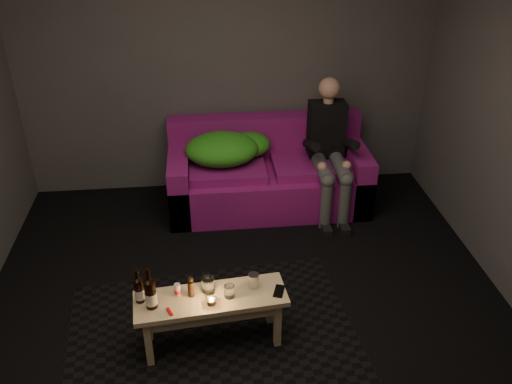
% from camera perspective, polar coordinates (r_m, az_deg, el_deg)
% --- Properties ---
extents(floor, '(4.50, 4.50, 0.00)m').
position_cam_1_polar(floor, '(4.00, -0.55, -14.74)').
color(floor, black).
rests_on(floor, ground).
extents(room, '(4.50, 4.50, 4.50)m').
position_cam_1_polar(room, '(3.51, -1.44, 10.44)').
color(room, silver).
rests_on(room, ground).
extents(rug, '(2.16, 1.66, 0.01)m').
position_cam_1_polar(rug, '(4.00, -4.56, -14.90)').
color(rug, black).
rests_on(rug, floor).
extents(sofa, '(1.90, 0.85, 0.82)m').
position_cam_1_polar(sofa, '(5.32, 1.21, 1.76)').
color(sofa, '#801169').
rests_on(sofa, floor).
extents(green_blanket, '(0.84, 0.57, 0.28)m').
position_cam_1_polar(green_blanket, '(5.14, -3.15, 4.62)').
color(green_blanket, '#288217').
rests_on(green_blanket, sofa).
extents(person, '(0.34, 0.79, 1.27)m').
position_cam_1_polar(person, '(5.12, 7.72, 4.79)').
color(person, black).
rests_on(person, sofa).
extents(coffee_table, '(1.04, 0.42, 0.42)m').
position_cam_1_polar(coffee_table, '(3.73, -4.74, -11.78)').
color(coffee_table, tan).
rests_on(coffee_table, rug).
extents(beer_bottle_a, '(0.06, 0.06, 0.26)m').
position_cam_1_polar(beer_bottle_a, '(3.65, -12.21, -10.02)').
color(beer_bottle_a, black).
rests_on(beer_bottle_a, coffee_table).
extents(beer_bottle_b, '(0.08, 0.08, 0.31)m').
position_cam_1_polar(beer_bottle_b, '(3.58, -11.05, -10.41)').
color(beer_bottle_b, black).
rests_on(beer_bottle_b, coffee_table).
extents(salt_shaker, '(0.05, 0.05, 0.09)m').
position_cam_1_polar(salt_shaker, '(3.69, -8.26, -10.13)').
color(salt_shaker, silver).
rests_on(salt_shaker, coffee_table).
extents(pepper_mill, '(0.04, 0.04, 0.12)m').
position_cam_1_polar(pepper_mill, '(3.66, -6.86, -10.08)').
color(pepper_mill, black).
rests_on(pepper_mill, coffee_table).
extents(tumbler_back, '(0.12, 0.12, 0.11)m').
position_cam_1_polar(tumbler_back, '(3.69, -5.05, -9.70)').
color(tumbler_back, white).
rests_on(tumbler_back, coffee_table).
extents(tealight, '(0.06, 0.06, 0.05)m').
position_cam_1_polar(tealight, '(3.61, -4.72, -11.34)').
color(tealight, white).
rests_on(tealight, coffee_table).
extents(tumbler_front, '(0.08, 0.08, 0.09)m').
position_cam_1_polar(tumbler_front, '(3.64, -2.81, -10.38)').
color(tumbler_front, white).
rests_on(tumbler_front, coffee_table).
extents(steel_cup, '(0.10, 0.10, 0.10)m').
position_cam_1_polar(steel_cup, '(3.71, -0.27, -9.30)').
color(steel_cup, '#B8BBC0').
rests_on(steel_cup, coffee_table).
extents(smartphone, '(0.10, 0.14, 0.01)m').
position_cam_1_polar(smartphone, '(3.71, 2.44, -10.39)').
color(smartphone, black).
rests_on(smartphone, coffee_table).
extents(red_lighter, '(0.05, 0.08, 0.01)m').
position_cam_1_polar(red_lighter, '(3.59, -9.11, -12.34)').
color(red_lighter, '#B6120B').
rests_on(red_lighter, coffee_table).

